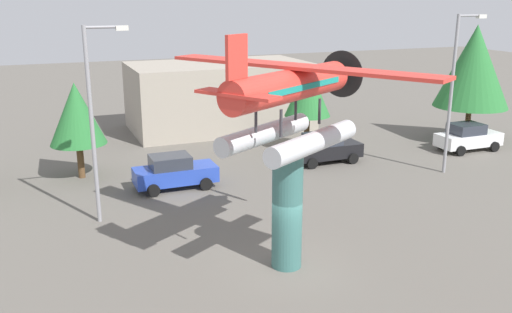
% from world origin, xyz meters
% --- Properties ---
extents(ground_plane, '(140.00, 140.00, 0.00)m').
position_xyz_m(ground_plane, '(0.00, 0.00, 0.00)').
color(ground_plane, '#605B54').
extents(display_pedestal, '(1.10, 1.10, 4.50)m').
position_xyz_m(display_pedestal, '(0.00, 0.00, 2.25)').
color(display_pedestal, '#386B66').
rests_on(display_pedestal, ground).
extents(floatplane_monument, '(7.02, 9.46, 4.00)m').
position_xyz_m(floatplane_monument, '(0.11, 0.07, 6.18)').
color(floatplane_monument, silver).
rests_on(floatplane_monument, display_pedestal).
extents(car_mid_blue, '(4.20, 2.02, 1.76)m').
position_xyz_m(car_mid_blue, '(-1.73, 9.96, 0.88)').
color(car_mid_blue, '#2847B7').
rests_on(car_mid_blue, ground).
extents(car_far_black, '(4.20, 2.02, 1.76)m').
position_xyz_m(car_far_black, '(7.67, 11.16, 0.88)').
color(car_far_black, black).
rests_on(car_far_black, ground).
extents(car_distant_white, '(4.20, 2.02, 1.76)m').
position_xyz_m(car_distant_white, '(17.43, 10.12, 0.88)').
color(car_distant_white, white).
rests_on(car_distant_white, ground).
extents(streetlight_primary, '(1.84, 0.28, 8.44)m').
position_xyz_m(streetlight_primary, '(-5.68, 6.87, 4.86)').
color(streetlight_primary, gray).
rests_on(streetlight_primary, ground).
extents(streetlight_secondary, '(1.84, 0.28, 8.64)m').
position_xyz_m(streetlight_secondary, '(13.14, 6.94, 4.97)').
color(streetlight_secondary, gray).
rests_on(streetlight_secondary, ground).
extents(storefront_building, '(12.87, 7.08, 4.83)m').
position_xyz_m(storefront_building, '(4.72, 22.00, 2.42)').
color(storefront_building, '#9E9384').
rests_on(storefront_building, ground).
extents(tree_east, '(2.97, 2.97, 5.21)m').
position_xyz_m(tree_east, '(-6.02, 13.54, 3.53)').
color(tree_east, brown).
rests_on(tree_east, ground).
extents(tree_center_back, '(2.91, 2.91, 5.44)m').
position_xyz_m(tree_center_back, '(7.98, 14.16, 3.80)').
color(tree_center_back, brown).
rests_on(tree_center_back, ground).
extents(tree_far_east, '(4.85, 4.85, 7.77)m').
position_xyz_m(tree_far_east, '(19.11, 12.06, 5.06)').
color(tree_far_east, brown).
rests_on(tree_far_east, ground).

